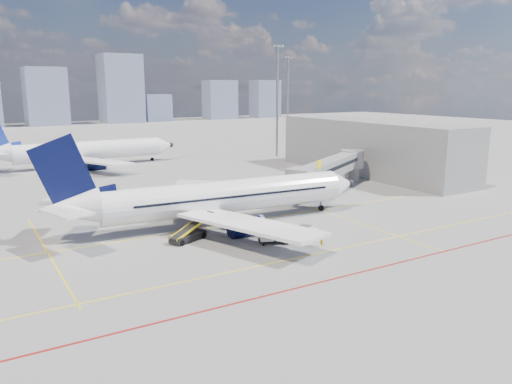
# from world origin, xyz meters

# --- Properties ---
(ground) EXTENTS (420.00, 420.00, 0.00)m
(ground) POSITION_xyz_m (0.00, 0.00, 0.00)
(ground) COLOR gray
(ground) RESTS_ON ground
(apron_markings) EXTENTS (90.00, 35.12, 0.01)m
(apron_markings) POSITION_xyz_m (-0.58, -3.91, 0.01)
(apron_markings) COLOR yellow
(apron_markings) RESTS_ON ground
(jet_bridge) EXTENTS (23.55, 15.78, 6.30)m
(jet_bridge) POSITION_xyz_m (23.51, 16.91, 3.74)
(jet_bridge) COLOR gray
(jet_bridge) RESTS_ON ground
(terminal_block) EXTENTS (10.00, 42.00, 10.00)m
(terminal_block) POSITION_xyz_m (39.95, 26.00, 5.00)
(terminal_block) COLOR gray
(terminal_block) RESTS_ON ground
(floodlight_mast_ne) EXTENTS (3.20, 0.61, 25.45)m
(floodlight_mast_ne) POSITION_xyz_m (38.00, 55.00, 13.59)
(floodlight_mast_ne) COLOR gray
(floodlight_mast_ne) RESTS_ON ground
(floodlight_mast_far) EXTENTS (3.20, 0.61, 25.45)m
(floodlight_mast_far) POSITION_xyz_m (65.00, 90.00, 13.59)
(floodlight_mast_far) COLOR gray
(floodlight_mast_far) RESTS_ON ground
(distant_skyline) EXTENTS (259.43, 15.63, 30.77)m
(distant_skyline) POSITION_xyz_m (-7.46, 190.00, 11.25)
(distant_skyline) COLOR slate
(distant_skyline) RESTS_ON ground
(main_aircraft) EXTENTS (40.07, 34.88, 11.69)m
(main_aircraft) POSITION_xyz_m (-1.18, 8.75, 3.22)
(main_aircraft) COLOR white
(main_aircraft) RESTS_ON ground
(second_aircraft) EXTENTS (39.79, 34.67, 11.59)m
(second_aircraft) POSITION_xyz_m (-4.84, 62.81, 3.22)
(second_aircraft) COLOR white
(second_aircraft) RESTS_ON ground
(baggage_tug) EXTENTS (2.60, 1.99, 1.62)m
(baggage_tug) POSITION_xyz_m (4.73, -1.58, 0.78)
(baggage_tug) COLOR white
(baggage_tug) RESTS_ON ground
(cargo_dolly) EXTENTS (3.62, 2.72, 1.81)m
(cargo_dolly) POSITION_xyz_m (0.97, -0.97, 0.99)
(cargo_dolly) COLOR black
(cargo_dolly) RESTS_ON ground
(belt_loader) EXTENTS (6.12, 3.57, 2.50)m
(belt_loader) POSITION_xyz_m (-6.37, 4.51, 0.65)
(belt_loader) COLOR black
(belt_loader) RESTS_ON ground
(ramp_worker) EXTENTS (0.62, 0.73, 1.69)m
(ramp_worker) POSITION_xyz_m (4.50, -4.46, 0.84)
(ramp_worker) COLOR yellow
(ramp_worker) RESTS_ON ground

